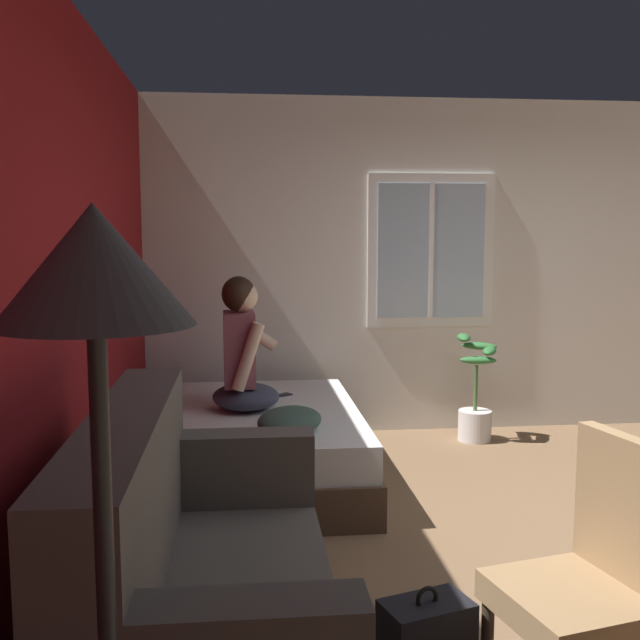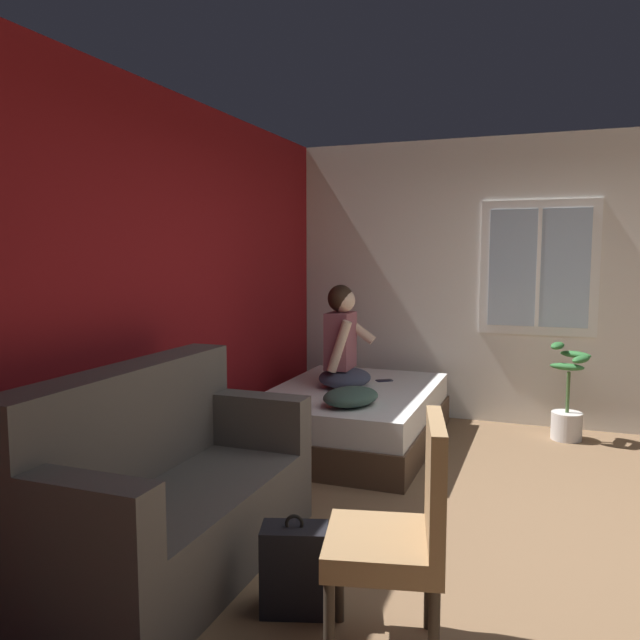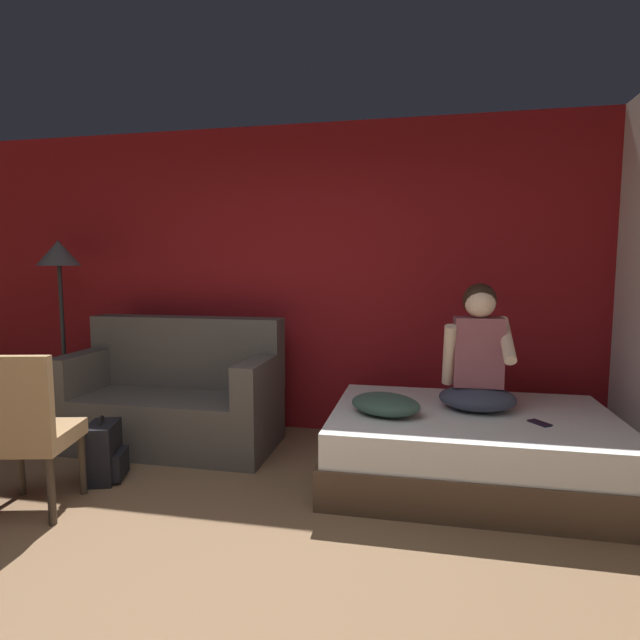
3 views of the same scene
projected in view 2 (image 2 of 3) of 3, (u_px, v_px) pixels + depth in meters
name	position (u px, v px, depth m)	size (l,w,h in m)	color
ground_plane	(597.00, 557.00, 3.34)	(40.00, 40.00, 0.00)	brown
wall_back_accent	(153.00, 294.00, 4.16)	(10.19, 0.16, 2.70)	maroon
wall_side_with_window	(584.00, 283.00, 5.69)	(0.19, 6.80, 2.70)	silver
bed	(353.00, 417.00, 5.30)	(1.94, 1.34, 0.48)	#4C3828
couch	(164.00, 494.00, 3.20)	(1.70, 0.83, 1.04)	#514C47
side_chair	(401.00, 528.00, 2.48)	(0.55, 0.55, 0.98)	#382D23
person_seated	(343.00, 346.00, 5.31)	(0.53, 0.46, 0.88)	#383D51
backpack	(295.00, 569.00, 2.83)	(0.30, 0.34, 0.46)	black
throw_pillow	(351.00, 397.00, 4.68)	(0.48, 0.36, 0.14)	#385147
cell_phone	(384.00, 380.00, 5.58)	(0.07, 0.14, 0.01)	black
potted_plant	(568.00, 406.00, 5.42)	(0.39, 0.37, 0.85)	silver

